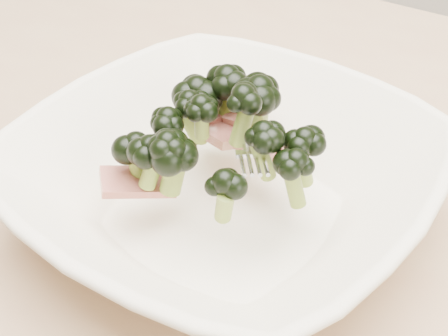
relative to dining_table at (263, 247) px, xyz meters
The scene contains 2 objects.
dining_table is the anchor object (origin of this frame).
broccoli_dish 0.16m from the dining_table, 88.01° to the right, with size 0.32×0.32×0.12m.
Camera 1 is at (0.21, -0.38, 1.09)m, focal length 50.00 mm.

